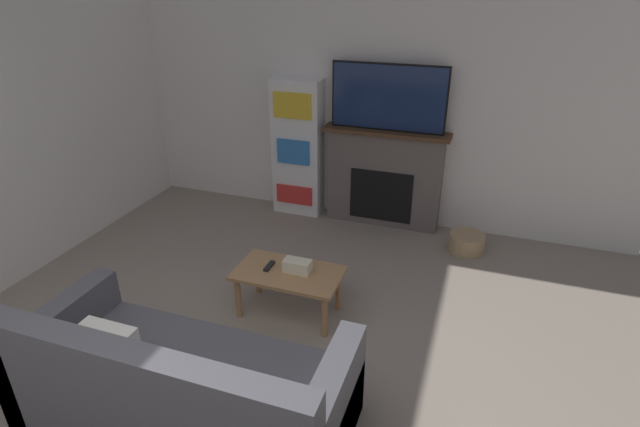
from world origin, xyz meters
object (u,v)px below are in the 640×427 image
(storage_basket, at_px, (467,243))
(couch, at_px, (181,392))
(coffee_table, at_px, (288,278))
(bookshelf, at_px, (298,148))
(tv, at_px, (388,98))
(fireplace, at_px, (384,177))

(storage_basket, bearing_deg, couch, -117.28)
(coffee_table, relative_size, bookshelf, 0.56)
(tv, bearing_deg, coffee_table, -100.39)
(fireplace, distance_m, bookshelf, 1.03)
(bookshelf, bearing_deg, coffee_table, -70.83)
(coffee_table, xyz_separation_m, storage_basket, (1.31, 1.55, -0.25))
(fireplace, bearing_deg, tv, -90.00)
(tv, height_order, couch, tv)
(tv, distance_m, coffee_table, 2.20)
(coffee_table, bearing_deg, couch, -97.00)
(tv, distance_m, bookshelf, 1.19)
(bookshelf, bearing_deg, couch, -81.14)
(fireplace, relative_size, couch, 0.67)
(fireplace, distance_m, couch, 3.25)
(fireplace, distance_m, coffee_table, 1.94)
(storage_basket, bearing_deg, bookshelf, 170.42)
(tv, height_order, coffee_table, tv)
(couch, bearing_deg, coffee_table, 83.00)
(fireplace, height_order, coffee_table, fireplace)
(fireplace, xyz_separation_m, storage_basket, (0.96, -0.35, -0.45))
(tv, height_order, storage_basket, tv)
(couch, bearing_deg, bookshelf, 98.86)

